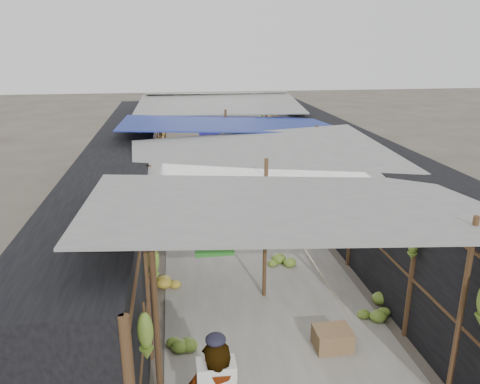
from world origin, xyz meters
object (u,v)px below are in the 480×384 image
black_basin (309,227)px  vendor_seated (297,199)px  shopper_blue (197,179)px  crate_near (332,339)px

black_basin → vendor_seated: size_ratio=0.68×
shopper_blue → crate_near: bearing=-110.2°
black_basin → shopper_blue: size_ratio=0.36×
shopper_blue → vendor_seated: (2.62, -0.91, -0.39)m
vendor_seated → shopper_blue: bearing=-127.5°
crate_near → vendor_seated: bearing=80.7°
crate_near → black_basin: (0.97, 4.60, -0.08)m
vendor_seated → crate_near: bearing=-28.0°
crate_near → vendor_seated: 5.85m
black_basin → vendor_seated: (0.00, 1.16, 0.35)m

